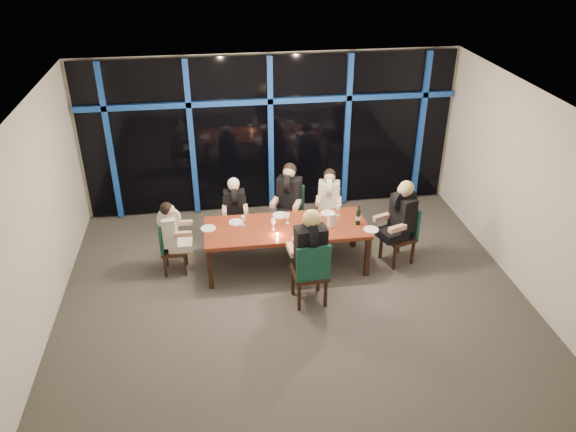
{
  "coord_description": "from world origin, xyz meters",
  "views": [
    {
      "loc": [
        -1.06,
        -6.87,
        5.22
      ],
      "look_at": [
        0.0,
        0.6,
        1.05
      ],
      "focal_mm": 35.0,
      "sensor_mm": 36.0,
      "label": 1
    }
  ],
  "objects_px": {
    "chair_far_right": "(328,209)",
    "chair_near_mid": "(311,271)",
    "dining_table": "(286,230)",
    "chair_far_left": "(235,218)",
    "chair_end_left": "(169,246)",
    "diner_far_mid": "(289,191)",
    "wine_bottle": "(358,217)",
    "chair_end_right": "(403,231)",
    "diner_far_left": "(235,203)",
    "diner_end_right": "(401,211)",
    "diner_near_mid": "(310,242)",
    "water_pitcher": "(331,220)",
    "diner_far_right": "(329,194)",
    "diner_end_left": "(172,227)",
    "chair_far_mid": "(290,209)"
  },
  "relations": [
    {
      "from": "chair_far_left",
      "to": "water_pitcher",
      "type": "height_order",
      "value": "water_pitcher"
    },
    {
      "from": "diner_end_right",
      "to": "chair_near_mid",
      "type": "bearing_deg",
      "value": -79.19
    },
    {
      "from": "dining_table",
      "to": "diner_far_right",
      "type": "xyz_separation_m",
      "value": [
        0.87,
        0.88,
        0.16
      ]
    },
    {
      "from": "chair_end_right",
      "to": "diner_far_mid",
      "type": "height_order",
      "value": "diner_far_mid"
    },
    {
      "from": "diner_far_mid",
      "to": "diner_near_mid",
      "type": "xyz_separation_m",
      "value": [
        0.04,
        -1.87,
        0.1
      ]
    },
    {
      "from": "wine_bottle",
      "to": "chair_end_right",
      "type": "bearing_deg",
      "value": 0.59
    },
    {
      "from": "chair_far_right",
      "to": "diner_near_mid",
      "type": "xyz_separation_m",
      "value": [
        -0.69,
        -1.92,
        0.54
      ]
    },
    {
      "from": "diner_far_left",
      "to": "dining_table",
      "type": "bearing_deg",
      "value": -44.99
    },
    {
      "from": "chair_far_mid",
      "to": "chair_end_left",
      "type": "height_order",
      "value": "chair_far_mid"
    },
    {
      "from": "wine_bottle",
      "to": "diner_far_mid",
      "type": "bearing_deg",
      "value": 134.69
    },
    {
      "from": "wine_bottle",
      "to": "water_pitcher",
      "type": "relative_size",
      "value": 1.48
    },
    {
      "from": "dining_table",
      "to": "chair_far_left",
      "type": "xyz_separation_m",
      "value": [
        -0.77,
        0.87,
        -0.2
      ]
    },
    {
      "from": "chair_far_left",
      "to": "chair_end_right",
      "type": "relative_size",
      "value": 0.86
    },
    {
      "from": "diner_end_right",
      "to": "diner_near_mid",
      "type": "xyz_separation_m",
      "value": [
        -1.64,
        -0.86,
        0.07
      ]
    },
    {
      "from": "diner_end_right",
      "to": "wine_bottle",
      "type": "distance_m",
      "value": 0.7
    },
    {
      "from": "diner_far_right",
      "to": "wine_bottle",
      "type": "bearing_deg",
      "value": -60.95
    },
    {
      "from": "dining_table",
      "to": "chair_far_mid",
      "type": "distance_m",
      "value": 1.0
    },
    {
      "from": "dining_table",
      "to": "diner_end_right",
      "type": "relative_size",
      "value": 2.67
    },
    {
      "from": "chair_end_right",
      "to": "chair_near_mid",
      "type": "height_order",
      "value": "chair_near_mid"
    },
    {
      "from": "chair_far_mid",
      "to": "diner_end_right",
      "type": "xyz_separation_m",
      "value": [
        1.64,
        -1.08,
        0.41
      ]
    },
    {
      "from": "chair_end_left",
      "to": "diner_end_right",
      "type": "bearing_deg",
      "value": -92.16
    },
    {
      "from": "chair_end_left",
      "to": "chair_near_mid",
      "type": "bearing_deg",
      "value": -118.13
    },
    {
      "from": "diner_far_left",
      "to": "chair_far_right",
      "type": "bearing_deg",
      "value": 6.07
    },
    {
      "from": "diner_far_mid",
      "to": "diner_end_right",
      "type": "distance_m",
      "value": 1.95
    },
    {
      "from": "diner_far_right",
      "to": "water_pitcher",
      "type": "distance_m",
      "value": 0.98
    },
    {
      "from": "diner_end_left",
      "to": "wine_bottle",
      "type": "relative_size",
      "value": 2.53
    },
    {
      "from": "chair_far_mid",
      "to": "diner_far_right",
      "type": "distance_m",
      "value": 0.74
    },
    {
      "from": "chair_far_right",
      "to": "wine_bottle",
      "type": "relative_size",
      "value": 2.66
    },
    {
      "from": "dining_table",
      "to": "chair_end_right",
      "type": "distance_m",
      "value": 1.93
    },
    {
      "from": "chair_end_right",
      "to": "diner_far_left",
      "type": "relative_size",
      "value": 1.19
    },
    {
      "from": "chair_end_right",
      "to": "diner_end_right",
      "type": "bearing_deg",
      "value": -90.0
    },
    {
      "from": "wine_bottle",
      "to": "water_pitcher",
      "type": "height_order",
      "value": "wine_bottle"
    },
    {
      "from": "diner_far_left",
      "to": "diner_far_right",
      "type": "bearing_deg",
      "value": 3.63
    },
    {
      "from": "chair_far_mid",
      "to": "chair_near_mid",
      "type": "xyz_separation_m",
      "value": [
        0.01,
        -2.03,
        0.06
      ]
    },
    {
      "from": "chair_end_left",
      "to": "diner_far_right",
      "type": "bearing_deg",
      "value": -73.09
    },
    {
      "from": "wine_bottle",
      "to": "water_pitcher",
      "type": "xyz_separation_m",
      "value": [
        -0.44,
        0.01,
        -0.01
      ]
    },
    {
      "from": "chair_far_mid",
      "to": "diner_near_mid",
      "type": "distance_m",
      "value": 2.0
    },
    {
      "from": "diner_far_left",
      "to": "diner_far_right",
      "type": "height_order",
      "value": "diner_far_right"
    },
    {
      "from": "chair_far_left",
      "to": "chair_far_right",
      "type": "distance_m",
      "value": 1.67
    },
    {
      "from": "chair_end_left",
      "to": "diner_far_mid",
      "type": "distance_m",
      "value": 2.23
    },
    {
      "from": "chair_end_left",
      "to": "wine_bottle",
      "type": "relative_size",
      "value": 2.6
    },
    {
      "from": "chair_far_right",
      "to": "chair_near_mid",
      "type": "distance_m",
      "value": 2.13
    },
    {
      "from": "dining_table",
      "to": "chair_near_mid",
      "type": "relative_size",
      "value": 2.42
    },
    {
      "from": "dining_table",
      "to": "chair_near_mid",
      "type": "bearing_deg",
      "value": -78.63
    },
    {
      "from": "diner_end_left",
      "to": "chair_far_right",
      "type": "bearing_deg",
      "value": -71.34
    },
    {
      "from": "diner_end_left",
      "to": "water_pitcher",
      "type": "bearing_deg",
      "value": -93.18
    },
    {
      "from": "chair_far_left",
      "to": "chair_far_mid",
      "type": "distance_m",
      "value": 0.98
    },
    {
      "from": "chair_far_left",
      "to": "chair_near_mid",
      "type": "bearing_deg",
      "value": -62.14
    },
    {
      "from": "diner_far_left",
      "to": "diner_near_mid",
      "type": "height_order",
      "value": "diner_near_mid"
    },
    {
      "from": "chair_near_mid",
      "to": "diner_near_mid",
      "type": "distance_m",
      "value": 0.43
    }
  ]
}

